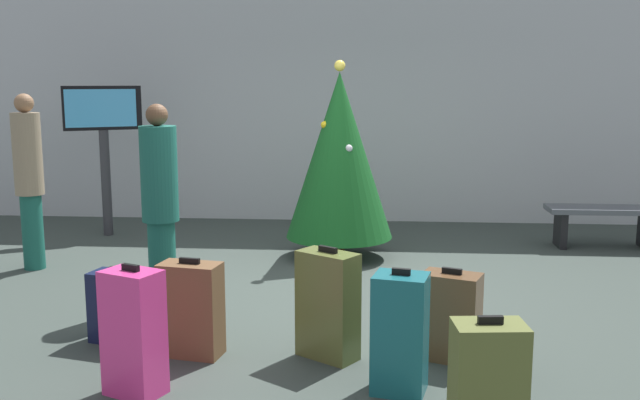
# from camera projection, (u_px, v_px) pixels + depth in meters

# --- Properties ---
(ground_plane) EXTENTS (16.00, 16.00, 0.00)m
(ground_plane) POSITION_uv_depth(u_px,v_px,m) (313.00, 297.00, 6.44)
(ground_plane) COLOR #38423D
(back_wall) EXTENTS (16.00, 0.20, 3.59)m
(back_wall) POSITION_uv_depth(u_px,v_px,m) (336.00, 91.00, 9.77)
(back_wall) COLOR #B7BCC1
(back_wall) RESTS_ON ground_plane
(holiday_tree) EXTENTS (1.17, 1.17, 2.15)m
(holiday_tree) POSITION_uv_depth(u_px,v_px,m) (339.00, 156.00, 7.71)
(holiday_tree) COLOR #4C3319
(holiday_tree) RESTS_ON ground_plane
(flight_info_kiosk) EXTENTS (0.87, 0.51, 1.87)m
(flight_info_kiosk) POSITION_uv_depth(u_px,v_px,m) (103.00, 130.00, 8.82)
(flight_info_kiosk) COLOR #333338
(flight_info_kiosk) RESTS_ON ground_plane
(waiting_bench) EXTENTS (1.30, 0.44, 0.48)m
(waiting_bench) POSITION_uv_depth(u_px,v_px,m) (604.00, 218.00, 8.31)
(waiting_bench) COLOR #4C5159
(waiting_bench) RESTS_ON ground_plane
(traveller_0) EXTENTS (0.40, 0.40, 1.81)m
(traveller_0) POSITION_uv_depth(u_px,v_px,m) (29.00, 176.00, 7.27)
(traveller_0) COLOR #19594C
(traveller_0) RESTS_ON ground_plane
(traveller_1) EXTENTS (0.43, 0.43, 1.75)m
(traveller_1) POSITION_uv_depth(u_px,v_px,m) (160.00, 201.00, 6.04)
(traveller_1) COLOR #19594C
(traveller_1) RESTS_ON ground_plane
(suitcase_0) EXTENTS (0.38, 0.28, 0.79)m
(suitcase_0) POSITION_uv_depth(u_px,v_px,m) (487.00, 395.00, 3.58)
(suitcase_0) COLOR #59602D
(suitcase_0) RESTS_ON ground_plane
(suitcase_1) EXTENTS (0.46, 0.37, 0.66)m
(suitcase_1) POSITION_uv_depth(u_px,v_px,m) (451.00, 317.00, 4.97)
(suitcase_1) COLOR brown
(suitcase_1) RESTS_ON ground_plane
(suitcase_2) EXTENTS (0.41, 0.36, 0.83)m
(suitcase_2) POSITION_uv_depth(u_px,v_px,m) (134.00, 333.00, 4.40)
(suitcase_2) COLOR #E5388C
(suitcase_2) RESTS_ON ground_plane
(suitcase_3) EXTENTS (0.47, 0.42, 0.80)m
(suitcase_3) POSITION_uv_depth(u_px,v_px,m) (328.00, 305.00, 4.99)
(suitcase_3) COLOR #59602D
(suitcase_3) RESTS_ON ground_plane
(suitcase_4) EXTENTS (0.46, 0.30, 0.71)m
(suitcase_4) POSITION_uv_depth(u_px,v_px,m) (191.00, 309.00, 5.04)
(suitcase_4) COLOR brown
(suitcase_4) RESTS_ON ground_plane
(suitcase_5) EXTENTS (0.47, 0.33, 0.57)m
(suitcase_5) POSITION_uv_depth(u_px,v_px,m) (120.00, 307.00, 5.32)
(suitcase_5) COLOR #141938
(suitcase_5) RESTS_ON ground_plane
(suitcase_6) EXTENTS (0.38, 0.33, 0.80)m
(suitcase_6) POSITION_uv_depth(u_px,v_px,m) (400.00, 334.00, 4.43)
(suitcase_6) COLOR #19606B
(suitcase_6) RESTS_ON ground_plane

